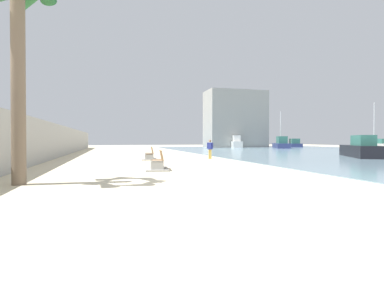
% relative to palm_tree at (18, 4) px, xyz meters
% --- Properties ---
extents(ground_plane, '(120.00, 120.00, 0.00)m').
position_rel_palm_tree_xyz_m(ground_plane, '(5.75, 17.00, -5.98)').
color(ground_plane, beige).
extents(seawall, '(0.80, 64.00, 2.81)m').
position_rel_palm_tree_xyz_m(seawall, '(-1.75, 17.00, -4.58)').
color(seawall, '#ADAAA3').
rests_on(seawall, ground).
extents(water_bay, '(36.00, 68.00, 0.04)m').
position_rel_palm_tree_xyz_m(water_bay, '(29.75, 17.00, -5.96)').
color(water_bay, '#7A99A8').
rests_on(water_bay, ground).
extents(palm_tree, '(2.95, 3.02, 7.70)m').
position_rel_palm_tree_xyz_m(palm_tree, '(0.00, 0.00, 0.00)').
color(palm_tree, '#7A6651').
rests_on(palm_tree, ground).
extents(bench_near, '(1.34, 2.22, 0.98)m').
position_rel_palm_tree_xyz_m(bench_near, '(5.19, 3.72, -5.75)').
color(bench_near, '#ADAAA3').
rests_on(bench_near, ground).
extents(bench_far, '(1.29, 2.19, 0.98)m').
position_rel_palm_tree_xyz_m(bench_far, '(5.75, 11.49, -5.75)').
color(bench_far, '#ADAAA3').
rests_on(bench_far, ground).
extents(person_walking, '(0.40, 0.40, 1.52)m').
position_rel_palm_tree_xyz_m(person_walking, '(10.43, 11.00, -5.11)').
color(person_walking, gold).
rests_on(person_walking, ground).
extents(boat_distant, '(4.61, 6.50, 1.85)m').
position_rel_palm_tree_xyz_m(boat_distant, '(23.41, 9.54, -5.25)').
color(boat_distant, black).
rests_on(boat_distant, water_bay).
extents(boat_far_left, '(5.15, 8.13, 6.66)m').
position_rel_palm_tree_xyz_m(boat_far_left, '(32.54, 36.34, -5.18)').
color(boat_far_left, navy).
rests_on(boat_far_left, water_bay).
extents(boat_far_right, '(3.51, 4.99, 1.73)m').
position_rel_palm_tree_xyz_m(boat_far_right, '(39.09, 42.13, -5.32)').
color(boat_far_right, navy).
rests_on(boat_far_right, water_bay).
extents(boat_nearest, '(3.44, 7.14, 7.44)m').
position_rel_palm_tree_xyz_m(boat_nearest, '(43.35, 26.47, -5.30)').
color(boat_nearest, beige).
rests_on(boat_nearest, water_bay).
extents(boat_outer, '(2.88, 5.82, 2.33)m').
position_rel_palm_tree_xyz_m(boat_outer, '(26.08, 41.99, -5.08)').
color(boat_outer, white).
rests_on(boat_outer, water_bay).
extents(harbor_building, '(12.00, 6.00, 11.39)m').
position_rel_palm_tree_xyz_m(harbor_building, '(27.36, 45.00, -0.28)').
color(harbor_building, '#9E9E99').
rests_on(harbor_building, ground).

